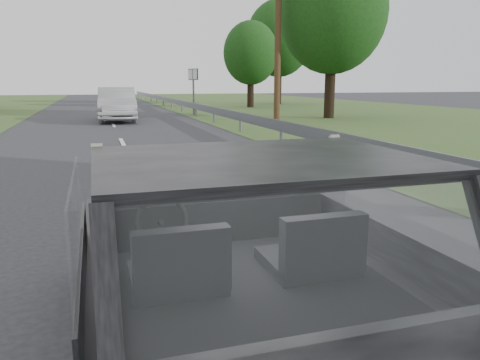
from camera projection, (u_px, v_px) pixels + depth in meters
subject_car at (235, 260)px, 2.91m from camera, size 1.80×4.00×1.45m
dashboard at (211, 214)px, 3.47m from camera, size 1.58×0.45×0.30m
driver_seat at (179, 261)px, 2.49m from camera, size 0.50×0.72×0.42m
passenger_seat at (315, 245)px, 2.73m from camera, size 0.50×0.72×0.42m
steering_wheel at (162, 221)px, 3.06m from camera, size 0.36×0.36×0.04m
cat at (240, 183)px, 3.46m from camera, size 0.56×0.23×0.24m
guardrail at (278, 125)px, 13.54m from camera, size 0.05×90.00×0.32m
other_car at (117, 104)px, 22.04m from camera, size 2.07×4.84×1.57m
highway_sign at (193, 92)px, 25.64m from camera, size 0.41×0.99×2.52m
utility_pole at (278, 22)px, 21.38m from camera, size 0.38×0.38×9.04m
tree_1 at (332, 36)px, 23.02m from camera, size 6.07×6.07×8.03m
tree_2 at (251, 66)px, 33.39m from camera, size 4.40×4.40×5.89m
tree_3 at (279, 54)px, 38.41m from camera, size 6.03×6.03×8.16m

